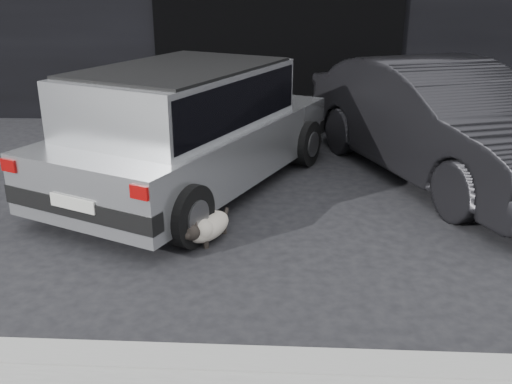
# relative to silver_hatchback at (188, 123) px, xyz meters

# --- Properties ---
(ground) EXTENTS (80.00, 80.00, 0.00)m
(ground) POSITION_rel_silver_hatchback_xyz_m (-0.07, -0.69, -0.77)
(ground) COLOR black
(ground) RESTS_ON ground
(garage_opening) EXTENTS (4.00, 0.10, 2.60)m
(garage_opening) POSITION_rel_silver_hatchback_xyz_m (0.93, 3.30, 0.53)
(garage_opening) COLOR black
(garage_opening) RESTS_ON ground
(curb) EXTENTS (18.00, 0.25, 0.12)m
(curb) POSITION_rel_silver_hatchback_xyz_m (0.93, -3.29, -0.71)
(curb) COLOR gray
(curb) RESTS_ON ground
(silver_hatchback) EXTENTS (3.16, 4.21, 1.42)m
(silver_hatchback) POSITION_rel_silver_hatchback_xyz_m (0.00, 0.00, 0.00)
(silver_hatchback) COLOR silver
(silver_hatchback) RESTS_ON ground
(second_car) EXTENTS (2.98, 4.48, 1.40)m
(second_car) POSITION_rel_silver_hatchback_xyz_m (2.94, 0.55, -0.08)
(second_car) COLOR black
(second_car) RESTS_ON ground
(cat_siamese) EXTENTS (0.50, 0.84, 0.30)m
(cat_siamese) POSITION_rel_silver_hatchback_xyz_m (0.37, -1.42, -0.64)
(cat_siamese) COLOR beige
(cat_siamese) RESTS_ON ground
(cat_white) EXTENTS (0.82, 0.33, 0.38)m
(cat_white) POSITION_rel_silver_hatchback_xyz_m (-0.08, -1.34, -0.59)
(cat_white) COLOR white
(cat_white) RESTS_ON ground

